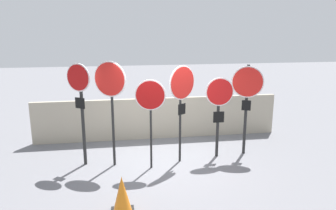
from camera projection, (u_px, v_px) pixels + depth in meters
The scene contains 9 objects.
ground_plane at pixel (168, 162), 8.17m from camera, with size 40.00×40.00×0.00m, color slate.
fence_back at pixel (158, 118), 9.78m from camera, with size 7.25×0.12×1.23m.
stop_sign_0 at pixel (80, 95), 7.61m from camera, with size 0.56×0.39×2.49m.
stop_sign_1 at pixel (110, 89), 7.52m from camera, with size 0.72×0.44×2.55m.
stop_sign_2 at pixel (150, 101), 7.43m from camera, with size 0.70×0.18×2.15m.
stop_sign_3 at pixel (182, 91), 7.77m from camera, with size 0.69×0.48×2.42m.
stop_sign_4 at pixel (219, 102), 8.16m from camera, with size 0.72×0.13×2.08m.
stop_sign_5 at pixel (247, 92), 8.30m from camera, with size 0.77×0.31×2.37m.
traffic_cone_0 at pixel (122, 195), 5.89m from camera, with size 0.42×0.42×0.72m.
Camera 1 is at (-1.16, -7.51, 3.34)m, focal length 35.00 mm.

